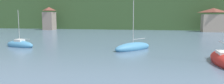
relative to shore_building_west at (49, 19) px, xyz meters
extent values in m
cube|color=#38562D|center=(36.07, 40.05, 4.18)|extent=(352.00, 68.09, 17.01)
ellipsoid|color=#264223|center=(7.73, 57.07, 1.63)|extent=(246.40, 47.66, 44.62)
cube|color=gray|center=(0.00, 0.00, -0.87)|extent=(3.99, 4.00, 6.93)
pyramid|color=brown|center=(0.00, 0.00, 3.89)|extent=(4.19, 4.20, 1.40)
cube|color=gray|center=(60.11, 0.14, -1.36)|extent=(6.97, 4.29, 5.94)
pyramid|color=brown|center=(60.11, 0.14, 3.00)|extent=(7.31, 4.50, 1.50)
ellipsoid|color=teal|center=(36.83, -44.37, -3.97)|extent=(6.27, 7.10, 1.60)
cylinder|color=#B7B7BC|center=(36.83, -44.37, -0.10)|extent=(0.09, 0.09, 6.87)
cylinder|color=#ADADB2|center=(37.72, -43.26, -2.71)|extent=(1.84, 2.27, 0.08)
ellipsoid|color=teal|center=(17.41, -44.84, -3.99)|extent=(6.03, 3.23, 1.51)
cylinder|color=#B7B7BC|center=(17.41, -44.84, -0.79)|extent=(0.07, 0.07, 5.56)
cylinder|color=#ADADB2|center=(18.57, -45.13, -2.90)|extent=(2.33, 0.64, 0.06)
cube|color=silver|center=(17.41, -44.84, -3.28)|extent=(1.66, 1.43, 0.58)
cylinder|color=#ADADB2|center=(47.81, -50.81, -2.15)|extent=(0.26, 3.00, 0.09)
camera|label=1|loc=(39.66, -77.09, 0.84)|focal=33.76mm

